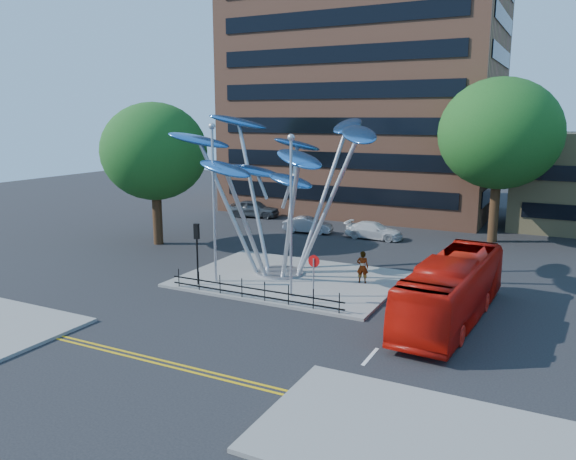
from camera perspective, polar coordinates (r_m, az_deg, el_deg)
The scene contains 19 objects.
ground at distance 27.07m, azimuth -3.53°, elevation -8.62°, with size 120.00×120.00×0.00m, color black.
traffic_island at distance 32.51m, azimuth 0.30°, elevation -4.99°, with size 12.00×9.00×0.15m, color slate.
pavement_right at distance 17.62m, azimuth 17.65°, elevation -20.65°, with size 12.00×6.00×0.15m, color slate.
double_yellow_near at distance 22.50m, azimuth -11.48°, elevation -13.14°, with size 40.00×0.12×0.01m, color gold.
double_yellow_far at distance 22.28m, azimuth -11.97°, elevation -13.41°, with size 40.00×0.12×0.01m, color gold.
brick_tower at distance 57.41m, azimuth 7.81°, elevation 17.08°, with size 25.00×15.00×30.00m, color #985C42.
tree_right at distance 44.19m, azimuth 20.71°, elevation 9.12°, with size 8.80×8.80×12.11m.
tree_left at distance 41.82m, azimuth -13.42°, elevation 7.74°, with size 7.60×7.60×10.32m.
leaf_sculpture at distance 32.36m, azimuth -0.85°, elevation 7.19°, with size 12.72×9.54×9.51m.
street_lamp_left at distance 31.05m, azimuth -7.57°, elevation 4.10°, with size 0.36×0.36×8.80m.
street_lamp_right at distance 28.14m, azimuth 0.31°, elevation 2.90°, with size 0.36×0.36×8.30m.
traffic_light_island at distance 31.00m, azimuth -9.25°, elevation -1.11°, with size 0.28×0.18×3.42m.
no_entry_sign_island at distance 27.77m, azimuth 2.63°, elevation -4.15°, with size 0.60×0.10×2.45m.
pedestrian_railing_front at distance 28.76m, azimuth -3.56°, elevation -6.23°, with size 10.00×0.06×1.00m.
red_bus at distance 26.96m, azimuth 16.31°, elevation -5.81°, with size 2.51×10.73×2.99m, color #B81108.
pedestrian at distance 31.57m, azimuth 7.58°, elevation -3.74°, with size 0.66×0.43×1.82m, color gray.
parked_car_left at distance 52.72m, azimuth -3.47°, elevation 2.19°, with size 1.90×4.72×1.61m, color #43464B.
parked_car_mid at distance 45.44m, azimuth 2.03°, elevation 0.50°, with size 1.38×3.95×1.30m, color #9B9DA3.
parked_car_right at distance 43.78m, azimuth 8.73°, elevation -0.05°, with size 1.80×4.44×1.29m, color silver.
Camera 1 is at (12.94, -21.89, 9.28)m, focal length 35.00 mm.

